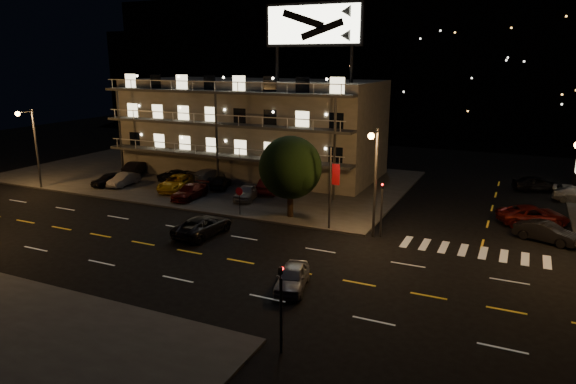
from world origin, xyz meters
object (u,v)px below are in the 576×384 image
at_px(tree, 290,169).
at_px(road_car_west, 203,226).
at_px(lot_car_4, 247,192).
at_px(lot_car_7, 211,176).
at_px(lot_car_2, 177,183).
at_px(road_car_east, 292,277).
at_px(side_car_0, 546,232).

xyz_separation_m(tree, road_car_west, (-4.12, -6.56, -3.40)).
distance_m(lot_car_4, lot_car_7, 7.79).
xyz_separation_m(lot_car_2, lot_car_7, (1.32, 4.07, 0.01)).
relative_size(lot_car_7, road_car_east, 1.29).
bearing_deg(road_car_east, side_car_0, 34.09).
height_order(tree, lot_car_4, tree).
bearing_deg(tree, lot_car_4, 150.95).
distance_m(tree, lot_car_2, 14.48).
bearing_deg(lot_car_7, tree, 163.19).
bearing_deg(lot_car_2, road_car_west, -57.39).
distance_m(lot_car_4, side_car_0, 24.86).
distance_m(side_car_0, road_car_west, 24.91).
bearing_deg(side_car_0, lot_car_2, 109.16).
relative_size(lot_car_4, road_car_east, 1.04).
height_order(lot_car_4, road_car_west, lot_car_4).
xyz_separation_m(lot_car_4, road_car_east, (11.50, -15.35, -0.18)).
distance_m(tree, road_car_west, 8.45).
relative_size(tree, road_car_east, 1.67).
height_order(tree, side_car_0, tree).
distance_m(lot_car_2, road_car_east, 24.79).
relative_size(lot_car_2, side_car_0, 1.23).
distance_m(lot_car_4, road_car_west, 9.92).
bearing_deg(lot_car_4, lot_car_2, 170.04).
distance_m(lot_car_7, side_car_0, 31.83).
height_order(road_car_east, road_car_west, road_car_west).
bearing_deg(lot_car_7, side_car_0, -174.89).
bearing_deg(lot_car_2, road_car_east, -50.21).
xyz_separation_m(tree, lot_car_7, (-12.42, 7.30, -3.22)).
height_order(lot_car_7, road_car_east, lot_car_7).
bearing_deg(lot_car_7, road_car_east, 146.66).
height_order(side_car_0, road_car_west, road_car_west).
distance_m(lot_car_4, road_car_east, 19.18).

